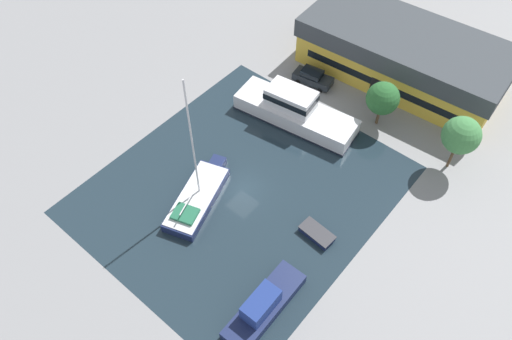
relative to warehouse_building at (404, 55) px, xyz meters
The scene contains 10 objects.
ground_plane 24.86m from the warehouse_building, 96.80° to the right, with size 440.00×440.00×0.00m, color gray.
water_canal 24.86m from the warehouse_building, 96.80° to the right, with size 24.65×27.86×0.01m, color #1E2D38.
warehouse_building is the anchor object (origin of this frame).
quay_tree_near_building 8.81m from the warehouse_building, 75.19° to the right, with size 3.44×3.44×5.30m.
quay_tree_by_water 14.19m from the warehouse_building, 39.94° to the right, with size 3.63×3.63×6.28m.
parked_car 10.52m from the warehouse_building, 131.42° to the right, with size 4.77×2.59×1.74m.
sailboat_moored 28.76m from the warehouse_building, 100.50° to the right, with size 5.59×9.73×14.52m.
motor_cruiser 14.76m from the warehouse_building, 109.25° to the right, with size 13.79×5.83×3.92m.
small_dinghy 24.85m from the warehouse_building, 76.91° to the right, with size 3.31×1.84×0.62m.
cabin_boat 33.28m from the warehouse_building, 78.82° to the right, with size 2.64×8.21×2.62m.
Camera 1 is at (19.53, -21.04, 38.53)m, focal length 35.00 mm.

